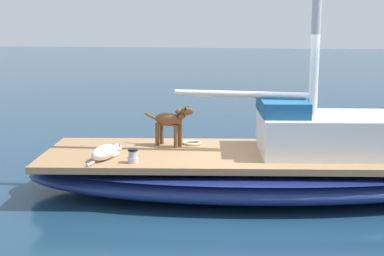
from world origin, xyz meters
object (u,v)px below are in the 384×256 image
dog_white (106,152)px  sailboat_main (253,172)px  dog_brown (171,121)px  coiled_rope (192,143)px  deck_winch (133,156)px  mooring_buoy (303,125)px

dog_white → sailboat_main: bearing=113.0°
dog_brown → coiled_rope: 0.56m
dog_brown → deck_winch: 1.25m
sailboat_main → dog_white: 2.36m
dog_white → mooring_buoy: (-5.88, 2.88, -0.55)m
deck_winch → mooring_buoy: (-6.01, 2.41, -0.54)m
sailboat_main → dog_brown: 1.58m
dog_brown → deck_winch: bearing=-13.0°
sailboat_main → dog_white: size_ratio=7.96×
sailboat_main → mooring_buoy: bearing=171.5°
dog_brown → coiled_rope: dog_brown is taller
deck_winch → mooring_buoy: bearing=158.2°
coiled_rope → dog_brown: bearing=-53.3°
dog_white → deck_winch: (0.13, 0.47, -0.01)m
dog_white → deck_winch: 0.49m
dog_white → mooring_buoy: bearing=153.9°
dog_white → mooring_buoy: 6.57m
coiled_rope → mooring_buoy: (-4.60, 1.82, -0.46)m
dog_white → mooring_buoy: dog_white is taller
dog_white → deck_winch: size_ratio=4.53×
mooring_buoy → deck_winch: bearing=-21.8°
dog_brown → deck_winch: size_ratio=4.36×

